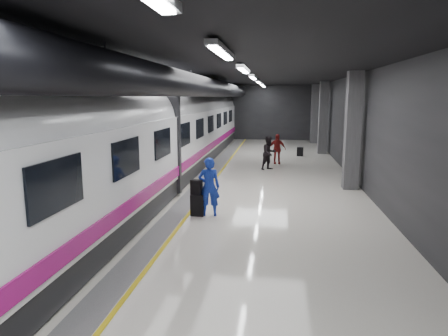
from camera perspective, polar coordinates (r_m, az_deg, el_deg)
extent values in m
plane|color=silver|center=(14.33, 0.61, -4.18)|extent=(40.00, 40.00, 0.00)
cube|color=black|center=(13.92, 0.64, 14.07)|extent=(10.00, 40.00, 0.02)
cube|color=#28282B|center=(33.85, 4.74, 7.88)|extent=(10.00, 0.02, 4.50)
cube|color=#28282B|center=(15.37, -18.29, 4.79)|extent=(0.02, 40.00, 4.50)
cube|color=#28282B|center=(14.24, 21.08, 4.25)|extent=(0.02, 40.00, 4.50)
cube|color=slate|center=(14.55, -4.69, -3.98)|extent=(0.65, 39.80, 0.01)
cube|color=yellow|center=(14.47, -3.14, -4.03)|extent=(0.10, 39.80, 0.01)
cylinder|color=black|center=(14.11, -4.72, 11.75)|extent=(0.80, 38.00, 0.80)
cube|color=silver|center=(7.91, -0.30, 16.39)|extent=(0.22, 2.60, 0.10)
cube|color=silver|center=(12.86, 2.83, 13.94)|extent=(0.22, 2.60, 0.10)
cube|color=silver|center=(17.84, 4.19, 12.85)|extent=(0.22, 2.60, 0.10)
cube|color=silver|center=(22.83, 4.95, 12.23)|extent=(0.22, 2.60, 0.10)
cube|color=silver|center=(27.82, 5.44, 11.83)|extent=(0.22, 2.60, 0.10)
cube|color=silver|center=(31.82, 5.72, 11.60)|extent=(0.22, 2.60, 0.10)
cube|color=#515154|center=(16.10, 17.88, 5.03)|extent=(0.55, 0.55, 4.50)
cube|color=#515154|center=(25.98, 13.99, 6.96)|extent=(0.55, 0.55, 4.50)
cube|color=#515154|center=(31.94, 12.81, 7.54)|extent=(0.55, 0.55, 4.50)
cube|color=black|center=(14.98, -11.84, -2.40)|extent=(2.80, 38.00, 0.60)
cube|color=white|center=(14.75, -12.03, 2.92)|extent=(2.90, 38.00, 2.20)
cylinder|color=white|center=(14.66, -12.17, 6.61)|extent=(2.80, 38.00, 2.80)
cube|color=#980D68|center=(14.44, -6.41, -0.28)|extent=(0.04, 38.00, 0.35)
cube|color=black|center=(14.72, -12.07, 3.89)|extent=(3.05, 0.25, 3.80)
cube|color=black|center=(6.88, -22.79, -2.31)|extent=(0.05, 1.60, 0.85)
cube|color=black|center=(9.54, -13.76, 1.47)|extent=(0.05, 1.60, 0.85)
cube|color=black|center=(12.36, -8.74, 3.55)|extent=(0.05, 1.60, 0.85)
cube|color=black|center=(15.25, -5.60, 4.84)|extent=(0.05, 1.60, 0.85)
cube|color=black|center=(18.17, -3.45, 5.70)|extent=(0.05, 1.60, 0.85)
cube|color=black|center=(21.12, -1.90, 6.33)|extent=(0.05, 1.60, 0.85)
cube|color=black|center=(24.08, -0.73, 6.79)|extent=(0.05, 1.60, 0.85)
cube|color=black|center=(27.04, 0.19, 7.16)|extent=(0.05, 1.60, 0.85)
cube|color=black|center=(30.02, 0.93, 7.44)|extent=(0.05, 1.60, 0.85)
imported|color=blue|center=(11.95, -2.15, -2.69)|extent=(0.71, 0.52, 1.78)
cube|color=black|center=(12.10, -3.82, -5.31)|extent=(0.40, 0.26, 0.65)
cube|color=black|center=(11.99, -3.96, -2.74)|extent=(0.37, 0.25, 0.45)
imported|color=black|center=(19.70, 6.47, 2.14)|extent=(1.02, 1.01, 1.66)
imported|color=maroon|center=(21.58, 7.56, 2.72)|extent=(0.97, 0.49, 1.60)
cube|color=black|center=(24.67, 10.82, 2.30)|extent=(0.40, 0.29, 0.54)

